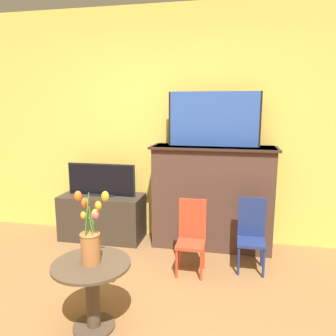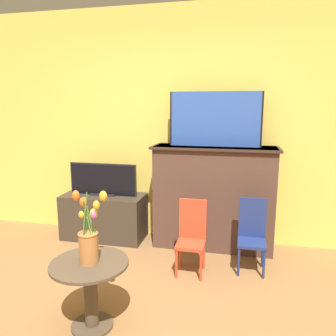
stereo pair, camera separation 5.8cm
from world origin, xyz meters
TOP-DOWN VIEW (x-y plane):
  - wall_back at (0.00, 2.13)m, footprint 8.00×0.06m
  - fireplace_mantel at (0.43, 1.90)m, footprint 1.37×0.44m
  - painting at (0.42, 1.91)m, footprint 0.99×0.03m
  - tv_stand at (-0.88, 1.86)m, footprint 0.98×0.44m
  - tv_monitor at (-0.88, 1.86)m, footprint 0.83×0.12m
  - chair_red at (0.28, 1.28)m, footprint 0.26×0.26m
  - chair_blue at (0.85, 1.45)m, footprint 0.26×0.26m
  - side_table at (-0.30, 0.30)m, footprint 0.55×0.55m
  - vase_tulips at (-0.29, 0.30)m, footprint 0.19×0.21m

SIDE VIEW (x-z plane):
  - tv_stand at x=-0.88m, z-range 0.00..0.54m
  - side_table at x=-0.30m, z-range 0.08..0.58m
  - chair_red at x=0.28m, z-range 0.02..0.73m
  - chair_blue at x=0.85m, z-range 0.02..0.73m
  - fireplace_mantel at x=0.43m, z-range 0.01..1.17m
  - vase_tulips at x=-0.29m, z-range 0.42..0.96m
  - tv_monitor at x=-0.88m, z-range 0.53..0.91m
  - wall_back at x=0.00m, z-range 0.00..2.70m
  - painting at x=0.42m, z-range 1.15..1.74m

